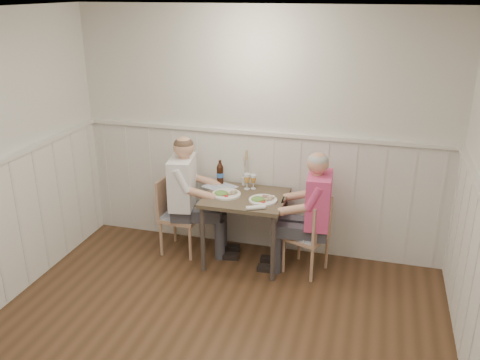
{
  "coord_description": "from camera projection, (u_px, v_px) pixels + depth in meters",
  "views": [
    {
      "loc": [
        1.18,
        -2.78,
        2.75
      ],
      "look_at": [
        -0.05,
        1.64,
        1.0
      ],
      "focal_mm": 38.0,
      "sensor_mm": 36.0,
      "label": 1
    }
  ],
  "objects": [
    {
      "name": "dining_table",
      "position": [
        245.0,
        206.0,
        5.22
      ],
      "size": [
        0.83,
        0.7,
        0.75
      ],
      "color": "#4A3B2C",
      "rests_on": "ground"
    },
    {
      "name": "gingham_mat",
      "position": [
        220.0,
        187.0,
        5.41
      ],
      "size": [
        0.39,
        0.36,
        0.01
      ],
      "color": "#6077A2",
      "rests_on": "dining_table"
    },
    {
      "name": "grass_vase",
      "position": [
        244.0,
        168.0,
        5.41
      ],
      "size": [
        0.05,
        0.05,
        0.42
      ],
      "color": "silver",
      "rests_on": "dining_table"
    },
    {
      "name": "plate_diner",
      "position": [
        225.0,
        193.0,
        5.19
      ],
      "size": [
        0.3,
        0.3,
        0.07
      ],
      "color": "white",
      "rests_on": "dining_table"
    },
    {
      "name": "plate_man",
      "position": [
        262.0,
        199.0,
        5.05
      ],
      "size": [
        0.28,
        0.28,
        0.07
      ],
      "color": "white",
      "rests_on": "dining_table"
    },
    {
      "name": "room_shell",
      "position": [
        179.0,
        193.0,
        3.23
      ],
      "size": [
        4.04,
        4.54,
        2.6
      ],
      "color": "silver",
      "rests_on": "ground"
    },
    {
      "name": "chair_left",
      "position": [
        177.0,
        212.0,
        5.52
      ],
      "size": [
        0.42,
        0.42,
        0.85
      ],
      "color": "tan",
      "rests_on": "ground"
    },
    {
      "name": "beer_bottle",
      "position": [
        220.0,
        173.0,
        5.46
      ],
      "size": [
        0.07,
        0.07,
        0.27
      ],
      "color": "black",
      "rests_on": "dining_table"
    },
    {
      "name": "rolled_napkin",
      "position": [
        256.0,
        208.0,
        4.86
      ],
      "size": [
        0.19,
        0.12,
        0.04
      ],
      "color": "white",
      "rests_on": "dining_table"
    },
    {
      "name": "diner_cream",
      "position": [
        187.0,
        205.0,
        5.42
      ],
      "size": [
        0.67,
        0.48,
        1.35
      ],
      "color": "#3F3F47",
      "rests_on": "ground"
    },
    {
      "name": "wainscot",
      "position": [
        215.0,
        256.0,
        4.15
      ],
      "size": [
        4.0,
        4.49,
        1.34
      ],
      "color": "silver",
      "rests_on": "ground"
    },
    {
      "name": "beer_glass_a",
      "position": [
        253.0,
        179.0,
        5.33
      ],
      "size": [
        0.06,
        0.06,
        0.16
      ],
      "color": "silver",
      "rests_on": "dining_table"
    },
    {
      "name": "chair_right",
      "position": [
        311.0,
        234.0,
        5.09
      ],
      "size": [
        0.48,
        0.48,
        0.8
      ],
      "color": "tan",
      "rests_on": "ground"
    },
    {
      "name": "beer_glass_b",
      "position": [
        247.0,
        179.0,
        5.31
      ],
      "size": [
        0.07,
        0.07,
        0.17
      ],
      "color": "silver",
      "rests_on": "dining_table"
    },
    {
      "name": "man_in_pink",
      "position": [
        313.0,
        223.0,
        5.05
      ],
      "size": [
        0.62,
        0.43,
        1.31
      ],
      "color": "#3F3F47",
      "rests_on": "ground"
    }
  ]
}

